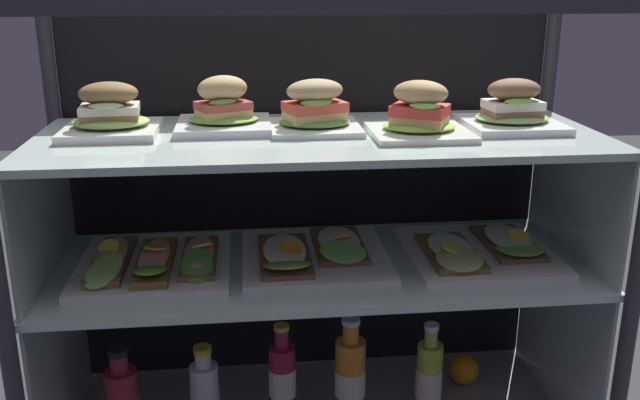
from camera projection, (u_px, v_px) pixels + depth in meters
name	position (u px, v px, depth m)	size (l,w,h in m)	color
case_frame	(313.00, 196.00, 1.62)	(1.20, 0.51, 0.99)	#333338
riser_lower_tier	(320.00, 345.00, 1.57)	(1.14, 0.44, 0.37)	silver
shelf_lower_glass	(320.00, 266.00, 1.51)	(1.15, 0.46, 0.02)	silver
riser_upper_tier	(320.00, 203.00, 1.47)	(1.14, 0.44, 0.27)	silver
shelf_upper_glass	(320.00, 138.00, 1.43)	(1.15, 0.46, 0.02)	silver
plated_roll_sandwich_far_right	(110.00, 116.00, 1.40)	(0.19, 0.19, 0.11)	white
plated_roll_sandwich_near_right_corner	(224.00, 112.00, 1.45)	(0.19, 0.19, 0.11)	white
plated_roll_sandwich_far_left	(315.00, 111.00, 1.44)	(0.19, 0.19, 0.11)	white
plated_roll_sandwich_left_of_center	(420.00, 116.00, 1.40)	(0.20, 0.20, 0.11)	white
plated_roll_sandwich_mid_left	(512.00, 112.00, 1.46)	(0.19, 0.19, 0.11)	white
open_sandwich_tray_mid_left	(154.00, 262.00, 1.46)	(0.32, 0.33, 0.06)	white
open_sandwich_tray_right_of_center	(313.00, 253.00, 1.51)	(0.32, 0.33, 0.06)	white
open_sandwich_tray_far_right	(480.00, 249.00, 1.54)	(0.32, 0.33, 0.05)	white
juice_bottle_front_left_end	(205.00, 392.00, 1.58)	(0.07, 0.07, 0.20)	white
juice_bottle_back_center	(282.00, 380.00, 1.59)	(0.06, 0.06, 0.24)	maroon
juice_bottle_back_left	(350.00, 375.00, 1.61)	(0.07, 0.07, 0.25)	orange
juice_bottle_back_right	(429.00, 377.00, 1.62)	(0.06, 0.06, 0.23)	#B5C742
orange_fruit_beside_bottles	(464.00, 370.00, 1.75)	(0.08, 0.08, 0.08)	orange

